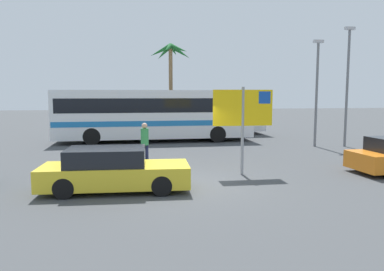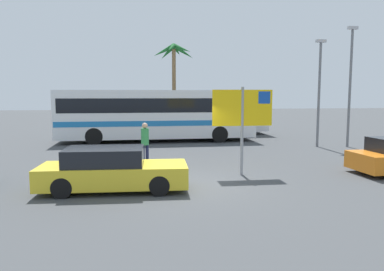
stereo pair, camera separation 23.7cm
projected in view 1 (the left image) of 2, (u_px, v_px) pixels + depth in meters
The scene contains 9 objects.
ground at pixel (186, 185), 12.10m from camera, with size 120.00×120.00×0.00m, color #424447.
bus_front_coach at pixel (155, 113), 23.02m from camera, with size 12.02×2.62×3.17m.
bus_rear_coach at pixel (181, 110), 26.85m from camera, with size 12.02×2.62×3.17m.
ferry_sign at pixel (244, 111), 13.40m from camera, with size 2.20×0.12×3.20m.
car_yellow at pixel (113, 170), 11.28m from camera, with size 4.53×1.94×1.32m.
pedestrian_near_sign at pixel (145, 140), 15.23m from camera, with size 0.32×0.32×1.77m.
lamp_post_left_side at pixel (317, 88), 20.63m from camera, with size 0.56×0.20×5.90m.
lamp_post_right_side at pixel (347, 82), 20.55m from camera, with size 0.56×0.20×6.59m.
palm_tree_seaside at pixel (171, 60), 30.96m from camera, with size 3.53×3.66×7.14m.
Camera 1 is at (-1.81, -11.71, 2.94)m, focal length 34.73 mm.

